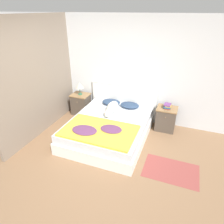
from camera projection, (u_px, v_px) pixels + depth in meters
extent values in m
plane|color=#896647|center=(94.00, 167.00, 3.72)|extent=(16.00, 16.00, 0.00)
cube|color=silver|center=(130.00, 71.00, 4.89)|extent=(9.00, 0.06, 2.55)
cube|color=gray|center=(44.00, 75.00, 4.54)|extent=(0.06, 3.10, 2.55)
cube|color=white|center=(109.00, 132.00, 4.54)|extent=(1.66, 2.02, 0.26)
cube|color=silver|center=(109.00, 123.00, 4.44)|extent=(1.60, 1.96, 0.18)
cube|color=white|center=(123.00, 102.00, 5.25)|extent=(1.74, 0.04, 0.90)
cylinder|color=white|center=(124.00, 85.00, 5.04)|extent=(1.74, 0.06, 0.06)
cube|color=#4C4238|center=(81.00, 104.00, 5.51)|extent=(0.45, 0.38, 0.54)
cube|color=#937047|center=(80.00, 95.00, 5.38)|extent=(0.47, 0.40, 0.03)
sphere|color=#937047|center=(77.00, 102.00, 5.28)|extent=(0.02, 0.02, 0.02)
cube|color=#4C4238|center=(166.00, 119.00, 4.77)|extent=(0.45, 0.38, 0.54)
cube|color=#937047|center=(167.00, 109.00, 4.64)|extent=(0.47, 0.40, 0.03)
sphere|color=#937047|center=(165.00, 117.00, 4.54)|extent=(0.02, 0.02, 0.02)
ellipsoid|color=navy|center=(111.00, 102.00, 5.10)|extent=(0.47, 0.35, 0.11)
ellipsoid|color=navy|center=(130.00, 105.00, 4.94)|extent=(0.47, 0.35, 0.11)
cube|color=yellow|center=(99.00, 131.00, 3.97)|extent=(1.46, 0.91, 0.05)
ellipsoid|color=#663860|center=(84.00, 130.00, 3.92)|extent=(0.51, 0.37, 0.04)
ellipsoid|color=#663860|center=(111.00, 129.00, 3.96)|extent=(0.44, 0.32, 0.04)
ellipsoid|color=silver|center=(112.00, 107.00, 4.71)|extent=(0.24, 0.48, 0.24)
sphere|color=silver|center=(108.00, 114.00, 4.49)|extent=(0.18, 0.18, 0.18)
ellipsoid|color=silver|center=(107.00, 116.00, 4.43)|extent=(0.08, 0.10, 0.07)
cone|color=silver|center=(106.00, 110.00, 4.48)|extent=(0.06, 0.06, 0.06)
cone|color=silver|center=(110.00, 111.00, 4.45)|extent=(0.06, 0.06, 0.06)
ellipsoid|color=silver|center=(117.00, 106.00, 4.89)|extent=(0.14, 0.22, 0.09)
cube|color=#AD2D28|center=(168.00, 107.00, 4.65)|extent=(0.14, 0.22, 0.02)
cube|color=#285689|center=(167.00, 106.00, 4.63)|extent=(0.17, 0.22, 0.03)
cube|color=gold|center=(168.00, 106.00, 4.62)|extent=(0.14, 0.19, 0.02)
cube|color=#703D7F|center=(168.00, 105.00, 4.61)|extent=(0.16, 0.19, 0.03)
cylinder|color=#336B4C|center=(80.00, 94.00, 5.36)|extent=(0.11, 0.11, 0.02)
cylinder|color=#336B4C|center=(80.00, 91.00, 5.32)|extent=(0.02, 0.02, 0.17)
cone|color=beige|center=(79.00, 85.00, 5.25)|extent=(0.23, 0.23, 0.14)
cube|color=#93423D|center=(171.00, 171.00, 3.64)|extent=(0.98, 0.65, 0.00)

